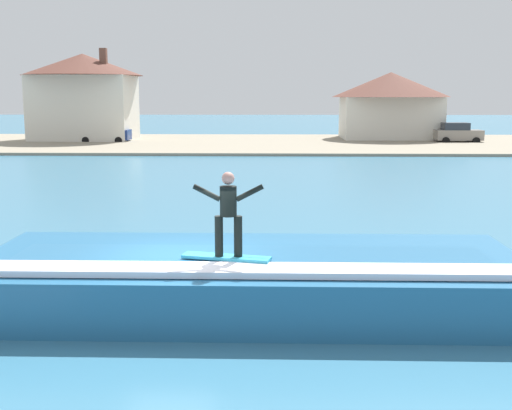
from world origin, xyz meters
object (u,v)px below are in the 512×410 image
(surfboard, at_px, (226,257))
(car_near_shore, at_px, (104,133))
(house_gabled_white, at_px, (390,101))
(wave_crest, at_px, (251,279))
(surfer, at_px, (228,209))
(car_far_shore, at_px, (458,133))
(house_with_chimney, at_px, (84,91))

(surfboard, relative_size, car_near_shore, 0.39)
(house_gabled_white, bearing_deg, surfboard, -103.44)
(house_gabled_white, bearing_deg, wave_crest, -103.14)
(surfer, xyz_separation_m, car_near_shore, (-14.41, 45.14, -1.18))
(car_far_shore, relative_size, house_with_chimney, 0.37)
(surfboard, height_order, car_near_shore, car_near_shore)
(wave_crest, relative_size, surfboard, 6.27)
(car_far_shore, distance_m, house_gabled_white, 7.34)
(house_with_chimney, bearing_deg, wave_crest, -69.83)
(surfboard, bearing_deg, wave_crest, 58.88)
(car_near_shore, bearing_deg, wave_crest, -71.53)
(surfboard, bearing_deg, car_near_shore, 107.66)
(house_gabled_white, bearing_deg, car_far_shore, -38.42)
(house_with_chimney, distance_m, house_gabled_white, 28.66)
(car_far_shore, bearing_deg, house_gabled_white, 141.58)
(car_far_shore, bearing_deg, surfboard, -110.69)
(wave_crest, distance_m, car_near_shore, 46.76)
(surfer, xyz_separation_m, house_gabled_white, (11.83, 49.74, 1.62))
(surfboard, distance_m, car_near_shore, 47.34)
(surfboard, relative_size, house_with_chimney, 0.16)
(house_with_chimney, bearing_deg, house_gabled_white, 4.66)
(wave_crest, xyz_separation_m, car_near_shore, (-14.82, 44.35, 0.40))
(surfer, xyz_separation_m, house_with_chimney, (-16.72, 47.41, 2.50))
(car_near_shore, bearing_deg, house_with_chimney, 135.44)
(wave_crest, height_order, surfer, surfer)
(wave_crest, xyz_separation_m, house_gabled_white, (11.42, 48.96, 3.21))
(house_with_chimney, height_order, house_gabled_white, house_with_chimney)
(wave_crest, relative_size, house_gabled_white, 0.99)
(wave_crest, distance_m, car_far_shore, 47.77)
(wave_crest, height_order, car_far_shore, car_far_shore)
(surfboard, bearing_deg, house_gabled_white, 76.56)
(surfboard, relative_size, surfer, 1.08)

